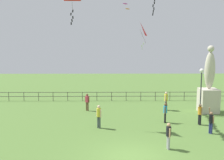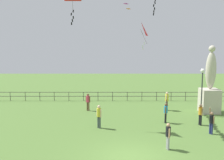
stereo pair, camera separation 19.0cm
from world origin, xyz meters
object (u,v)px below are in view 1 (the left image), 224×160
at_px(person_0, 99,115).
at_px(person_2, 211,121).
at_px(person_7, 200,113).
at_px(statue_monument, 209,90).
at_px(lamppost, 201,81).
at_px(kite_0, 140,30).
at_px(person_4, 165,111).
at_px(person_3, 87,101).
at_px(person_5, 169,134).
at_px(person_6, 166,100).

height_order(person_0, person_2, person_2).
bearing_deg(person_7, statue_monument, 61.07).
bearing_deg(lamppost, kite_0, 157.40).
height_order(person_2, person_7, person_2).
bearing_deg(person_4, person_3, 149.71).
height_order(person_5, person_6, person_6).
relative_size(person_6, person_7, 1.08).
relative_size(lamppost, person_2, 2.26).
bearing_deg(person_7, person_0, -174.86).
bearing_deg(person_7, person_3, 154.08).
relative_size(person_4, kite_0, 0.73).
distance_m(lamppost, person_0, 9.28).
height_order(statue_monument, person_0, statue_monument).
bearing_deg(person_4, lamppost, 31.79).
xyz_separation_m(statue_monument, person_2, (-1.93, -5.53, -1.08)).
bearing_deg(lamppost, person_4, -148.21).
xyz_separation_m(lamppost, person_0, (-8.42, -3.36, -1.96)).
bearing_deg(person_3, person_2, -35.00).
distance_m(person_4, person_6, 3.89).
relative_size(lamppost, person_3, 2.52).
height_order(statue_monument, kite_0, kite_0).
distance_m(person_6, kite_0, 6.68).
height_order(person_5, kite_0, kite_0).
height_order(person_5, person_7, person_7).
bearing_deg(kite_0, lamppost, -22.60).
xyz_separation_m(person_0, person_4, (5.01, 1.25, -0.07)).
distance_m(lamppost, person_5, 8.61).
bearing_deg(lamppost, person_3, 170.99).
distance_m(person_0, person_3, 5.05).
relative_size(statue_monument, lamppost, 1.48).
distance_m(statue_monument, person_6, 3.77).
xyz_separation_m(lamppost, person_6, (-2.53, 1.67, -1.95)).
bearing_deg(person_4, person_0, -166.02).
distance_m(lamppost, person_2, 5.11).
distance_m(lamppost, person_6, 3.60).
bearing_deg(statue_monument, person_5, -123.51).
bearing_deg(person_0, person_5, -42.89).
bearing_deg(person_5, person_3, 121.51).
bearing_deg(person_5, person_4, 79.75).
distance_m(statue_monument, kite_0, 8.02).
bearing_deg(person_3, person_7, -25.92).
bearing_deg(lamppost, person_2, -101.03).
xyz_separation_m(person_3, person_7, (8.69, -4.22, -0.00)).
relative_size(person_4, person_6, 1.05).
bearing_deg(person_7, lamppost, 70.21).
relative_size(person_6, kite_0, 0.70).
height_order(person_2, person_6, person_2).
bearing_deg(person_5, person_6, 78.53).
distance_m(person_5, kite_0, 11.19).
xyz_separation_m(person_2, person_3, (-8.76, 6.14, 0.02)).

